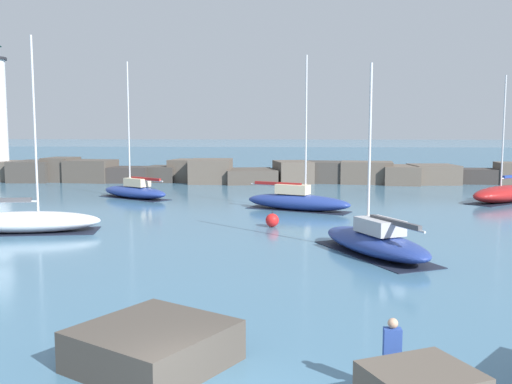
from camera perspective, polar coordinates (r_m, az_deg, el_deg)
open_sea_beyond at (r=118.54m, az=3.30°, el=3.64°), size 400.00×116.00×0.01m
breakwater_jetty at (r=58.47m, az=3.44°, el=1.94°), size 69.57×6.61×2.59m
foreground_rocks at (r=12.65m, az=6.17°, el=-16.49°), size 13.12×5.92×1.32m
sailboat_moored_0 at (r=46.23m, az=-12.03°, el=0.14°), size 6.80×5.41×10.71m
sailboat_moored_1 at (r=46.67m, az=23.61°, el=-0.14°), size 7.10×6.42×9.39m
sailboat_moored_2 at (r=32.67m, az=-21.90°, el=-2.74°), size 7.93×3.82×10.28m
sailboat_moored_3 at (r=38.64m, az=4.13°, el=-0.85°), size 7.59×4.73×10.29m
sailboat_moored_4 at (r=25.53m, az=11.82°, el=-4.82°), size 5.27×7.37×8.31m
mooring_buoy_orange_near at (r=31.97m, az=1.63°, el=-2.84°), size 0.76×0.76×0.96m
person_on_rocks at (r=12.42m, az=13.45°, el=-15.34°), size 0.36×0.22×1.63m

